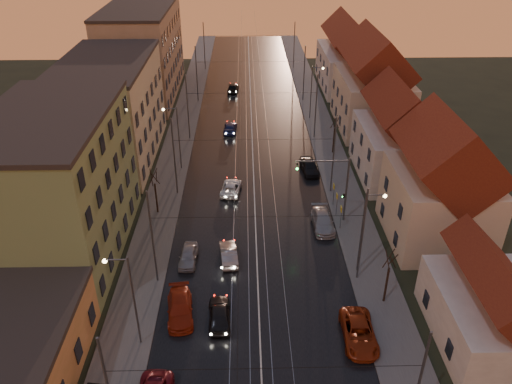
{
  "coord_description": "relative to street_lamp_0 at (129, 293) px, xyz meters",
  "views": [
    {
      "loc": [
        -0.9,
        -24.43,
        28.19
      ],
      "look_at": [
        0.07,
        18.52,
        3.26
      ],
      "focal_mm": 35.0,
      "sensor_mm": 36.0,
      "label": 1
    }
  ],
  "objects": [
    {
      "name": "tram_rail_0",
      "position": [
        6.9,
        38.0,
        -4.83
      ],
      "size": [
        0.06,
        120.0,
        0.03
      ],
      "primitive_type": "cube",
      "color": "gray",
      "rests_on": "road"
    },
    {
      "name": "catenary_pole_l_3",
      "position": [
        0.5,
        37.0,
        -0.39
      ],
      "size": [
        0.16,
        0.16,
        9.0
      ],
      "primitive_type": "cylinder",
      "color": "#595B60",
      "rests_on": "ground"
    },
    {
      "name": "apartment_left_2",
      "position": [
        -8.4,
        32.0,
        1.11
      ],
      "size": [
        10.0,
        20.0,
        12.0
      ],
      "primitive_type": "cube",
      "color": "#BCB691",
      "rests_on": "ground"
    },
    {
      "name": "house_right_1",
      "position": [
        26.1,
        13.0,
        0.56
      ],
      "size": [
        8.67,
        10.2,
        10.8
      ],
      "color": "beige",
      "rests_on": "ground"
    },
    {
      "name": "apartment_left_1",
      "position": [
        -8.4,
        12.0,
        1.61
      ],
      "size": [
        10.0,
        18.0,
        13.0
      ],
      "primitive_type": "cube",
      "color": "#6E8C59",
      "rests_on": "ground"
    },
    {
      "name": "bare_tree_2",
      "position": [
        19.51,
        32.0,
        -2.4
      ],
      "size": [
        1.09,
        1.09,
        5.11
      ],
      "color": "black",
      "rests_on": "ground"
    },
    {
      "name": "catenary_pole_r_5",
      "position": [
        17.7,
        70.0,
        -0.39
      ],
      "size": [
        0.16,
        0.16,
        9.0
      ],
      "primitive_type": "cylinder",
      "color": "#595B60",
      "rests_on": "ground"
    },
    {
      "name": "parked_right_1",
      "position": [
        15.82,
        14.97,
        -4.17
      ],
      "size": [
        2.14,
        4.97,
        1.43
      ],
      "primitive_type": "imported",
      "rotation": [
        0.0,
        0.0,
        0.03
      ],
      "color": "#A1A1A7",
      "rests_on": "ground"
    },
    {
      "name": "apartment_left_3",
      "position": [
        -8.4,
        56.0,
        2.11
      ],
      "size": [
        10.0,
        24.0,
        14.0
      ],
      "primitive_type": "cube",
      "color": "#8B7559",
      "rests_on": "ground"
    },
    {
      "name": "house_right_2",
      "position": [
        26.1,
        26.0,
        -0.24
      ],
      "size": [
        9.18,
        12.24,
        9.2
      ],
      "color": "beige",
      "rests_on": "ground"
    },
    {
      "name": "bare_tree_0",
      "position": [
        -1.09,
        18.0,
        -2.4
      ],
      "size": [
        1.09,
        1.09,
        5.11
      ],
      "color": "black",
      "rests_on": "ground"
    },
    {
      "name": "catenary_pole_r_1",
      "position": [
        17.7,
        7.0,
        -0.39
      ],
      "size": [
        0.16,
        0.16,
        9.0
      ],
      "primitive_type": "cylinder",
      "color": "#595B60",
      "rests_on": "ground"
    },
    {
      "name": "driving_car_1",
      "position": [
        6.54,
        9.88,
        -4.21
      ],
      "size": [
        1.9,
        4.24,
        1.35
      ],
      "primitive_type": "imported",
      "rotation": [
        0.0,
        0.0,
        3.26
      ],
      "color": "gray",
      "rests_on": "ground"
    },
    {
      "name": "driving_car_3",
      "position": [
        6.04,
        39.34,
        -4.26
      ],
      "size": [
        1.99,
        4.43,
        1.26
      ],
      "primitive_type": "imported",
      "rotation": [
        0.0,
        0.0,
        3.09
      ],
      "color": "navy",
      "rests_on": "ground"
    },
    {
      "name": "catenary_pole_r_2",
      "position": [
        17.7,
        22.0,
        -0.39
      ],
      "size": [
        0.16,
        0.16,
        9.0
      ],
      "primitive_type": "cylinder",
      "color": "#595B60",
      "rests_on": "ground"
    },
    {
      "name": "catenary_pole_l_1",
      "position": [
        0.5,
        7.0,
        -0.39
      ],
      "size": [
        0.16,
        0.16,
        9.0
      ],
      "primitive_type": "cylinder",
      "color": "#595B60",
      "rests_on": "ground"
    },
    {
      "name": "catenary_pole_l_4",
      "position": [
        0.5,
        52.0,
        -0.39
      ],
      "size": [
        0.16,
        0.16,
        9.0
      ],
      "primitive_type": "cylinder",
      "color": "#595B60",
      "rests_on": "ground"
    },
    {
      "name": "tram_rail_3",
      "position": [
        11.3,
        38.0,
        -4.83
      ],
      "size": [
        0.06,
        120.0,
        0.03
      ],
      "primitive_type": "cube",
      "color": "gray",
      "rests_on": "road"
    },
    {
      "name": "catenary_pole_r_4",
      "position": [
        17.7,
        52.0,
        -0.39
      ],
      "size": [
        0.16,
        0.16,
        9.0
      ],
      "primitive_type": "cylinder",
      "color": "#595B60",
      "rests_on": "ground"
    },
    {
      "name": "catenary_pole_l_2",
      "position": [
        0.5,
        22.0,
        -0.39
      ],
      "size": [
        0.16,
        0.16,
        9.0
      ],
      "primitive_type": "cylinder",
      "color": "#595B60",
      "rests_on": "ground"
    },
    {
      "name": "tram_rail_2",
      "position": [
        9.87,
        38.0,
        -4.83
      ],
      "size": [
        0.06,
        120.0,
        0.03
      ],
      "primitive_type": "cube",
      "color": "gray",
      "rests_on": "road"
    },
    {
      "name": "parked_right_2",
      "position": [
        15.84,
        26.77,
        -4.1
      ],
      "size": [
        2.31,
        4.75,
        1.56
      ],
      "primitive_type": "imported",
      "rotation": [
        0.0,
        0.0,
        0.1
      ],
      "color": "black",
      "rests_on": "ground"
    },
    {
      "name": "house_right_3",
      "position": [
        26.1,
        41.0,
        0.92
      ],
      "size": [
        9.18,
        14.28,
        11.5
      ],
      "color": "beige",
      "rests_on": "ground"
    },
    {
      "name": "sidewalk_left",
      "position": [
        -0.9,
        38.0,
        -4.81
      ],
      "size": [
        4.0,
        120.0,
        0.15
      ],
      "primitive_type": "cube",
      "color": "#4C4C4C",
      "rests_on": "ground"
    },
    {
      "name": "road",
      "position": [
        9.1,
        38.0,
        -4.87
      ],
      "size": [
        16.0,
        120.0,
        0.04
      ],
      "primitive_type": "cube",
      "color": "black",
      "rests_on": "ground"
    },
    {
      "name": "sidewalk_right",
      "position": [
        19.1,
        38.0,
        -4.81
      ],
      "size": [
        4.0,
        120.0,
        0.15
      ],
      "primitive_type": "cube",
      "color": "#4C4C4C",
      "rests_on": "ground"
    },
    {
      "name": "parked_left_3",
      "position": [
        2.9,
        9.7,
        -4.23
      ],
      "size": [
        1.73,
        3.9,
        1.31
      ],
      "primitive_type": "imported",
      "rotation": [
        0.0,
        0.0,
        -0.05
      ],
      "color": "#9D9DA2",
      "rests_on": "ground"
    },
    {
      "name": "driving_car_0",
      "position": [
        6.03,
        2.21,
        -4.17
      ],
      "size": [
        1.9,
        4.3,
        1.44
      ],
      "primitive_type": "imported",
      "rotation": [
        0.0,
        0.0,
        3.19
      ],
      "color": "black",
      "rests_on": "ground"
    },
    {
      "name": "parked_left_2",
      "position": [
        2.9,
        2.89,
        -4.19
      ],
      "size": [
        2.56,
        5.03,
        1.4
      ],
      "primitive_type": "imported",
      "rotation": [
        0.0,
        0.0,
        0.13
      ],
      "color": "#9B250F",
      "rests_on": "ground"
    },
    {
      "name": "house_right_0",
      "position": [
        26.1,
        0.0,
        -1.96
      ],
      "size": [
        8.16,
        10.2,
        5.8
      ],
      "color": "beige",
      "rests_on": "ground"
    },
    {
      "name": "street_lamp_0",
      "position": [
        0.0,
        0.0,
        0.0
      ],
      "size": [
        1.75,
        0.32,
        8.0
      ],
      "color": "#595B60",
      "rests_on": "ground"
    },
    {
      "name": "street_lamp_3",
      "position": [
        18.21,
        44.0,
        0.0
      ],
      "size": [
        1.75,
        0.32,
        8.0
      ],
      "color": "#595B60",
      "rests_on": "ground"
    },
    {
      "name": "tram_rail_1",
      "position": [
        8.33,
        38.0,
        -4.83
      ],
      "size": [
        0.06,
        120.0,
        0.03
      ],
      "primitive_type": "cube",
      "color": "gray",
      "rests_on": "road"
    },
    {
      "name": "house_right_4",
      "position": [
        26.1,
        59.0,
        0.16
      ],
      "size": [
        9.18,
        16.32,
        10.0
      ],
      "color": "beige",
      "rests_on": "ground"
    },
    {
      "name": "parked_right_0",
      "position": [
        16.42,
        0.03,
        -4.18
      ],
      "size": [
        2.46,
        5.15,
        1.42
      ],
      "primitive_type": "imported",
      "rotation": [
        0.0,
        0.0,
        -0.02
      ],
      "color": "maroon",
      "rests_on": "ground"
    },
    {
      "name": "driving_car_4",
      "position": [
        6.14,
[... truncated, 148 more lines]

